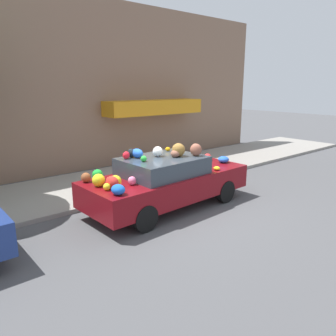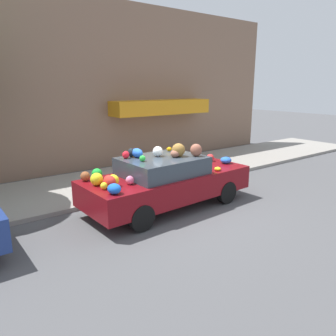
# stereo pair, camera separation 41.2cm
# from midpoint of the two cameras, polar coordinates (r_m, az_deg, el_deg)

# --- Properties ---
(ground_plane) EXTENTS (60.00, 60.00, 0.00)m
(ground_plane) POSITION_cam_midpoint_polar(r_m,az_deg,el_deg) (8.40, -1.32, -6.76)
(ground_plane) COLOR #4C4C4F
(sidewalk_curb) EXTENTS (24.00, 3.20, 0.11)m
(sidewalk_curb) POSITION_cam_midpoint_polar(r_m,az_deg,el_deg) (10.53, -10.51, -2.33)
(sidewalk_curb) COLOR gray
(sidewalk_curb) RESTS_ON ground
(building_facade) EXTENTS (18.00, 1.20, 5.96)m
(building_facade) POSITION_cam_midpoint_polar(r_m,az_deg,el_deg) (12.17, -15.67, 13.32)
(building_facade) COLOR #846651
(building_facade) RESTS_ON ground
(fire_hydrant) EXTENTS (0.20, 0.20, 0.70)m
(fire_hydrant) POSITION_cam_midpoint_polar(r_m,az_deg,el_deg) (9.59, -7.93, -1.36)
(fire_hydrant) COLOR #B2B2B7
(fire_hydrant) RESTS_ON sidewalk_curb
(art_car) EXTENTS (4.40, 1.85, 1.64)m
(art_car) POSITION_cam_midpoint_polar(r_m,az_deg,el_deg) (8.16, -1.74, -2.15)
(art_car) COLOR maroon
(art_car) RESTS_ON ground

